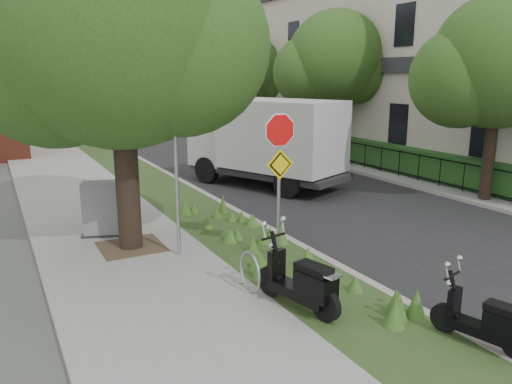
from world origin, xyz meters
TOP-DOWN VIEW (x-y plane):
  - ground at (0.00, 0.00)m, footprint 120.00×120.00m
  - sidewalk_near at (-4.25, 10.00)m, footprint 3.50×60.00m
  - verge at (-1.50, 10.00)m, footprint 2.00×60.00m
  - kerb_near at (-0.50, 10.00)m, footprint 0.20×60.00m
  - road at (3.00, 10.00)m, footprint 7.00×60.00m
  - kerb_far at (6.50, 10.00)m, footprint 0.20×60.00m
  - footpath_far at (8.20, 10.00)m, footprint 3.20×60.00m
  - street_tree_main at (-4.08, 2.86)m, footprint 6.21×5.54m
  - bare_post at (-3.20, 1.80)m, footprint 0.08×0.08m
  - bike_hoop at (-2.70, -0.60)m, footprint 0.06×0.78m
  - sign_assembly at (-1.40, 0.58)m, footprint 0.94×0.08m
  - fence_far at (7.20, 10.00)m, footprint 0.04×24.00m
  - hedge_far at (7.90, 10.00)m, footprint 1.00×24.00m
  - terrace_houses at (11.49, 10.00)m, footprint 7.40×26.40m
  - far_tree_a at (6.94, 2.05)m, footprint 4.60×4.10m
  - far_tree_b at (6.94, 10.05)m, footprint 4.83×4.31m
  - far_tree_c at (6.94, 18.04)m, footprint 4.37×3.89m
  - scooter_near at (-2.25, -1.74)m, footprint 0.65×1.80m
  - scooter_far at (-0.56, -3.97)m, footprint 0.57×1.50m
  - box_truck at (2.13, 7.27)m, footprint 4.32×6.24m
  - utility_cabinet at (-4.36, 4.06)m, footprint 1.14×0.94m

SIDE VIEW (x-z plane):
  - ground at x=0.00m, z-range 0.00..0.00m
  - road at x=3.00m, z-range 0.00..0.01m
  - sidewalk_near at x=-4.25m, z-range 0.00..0.12m
  - verge at x=-1.50m, z-range 0.00..0.12m
  - footpath_far at x=8.20m, z-range 0.00..0.12m
  - kerb_near at x=-0.50m, z-range 0.00..0.13m
  - kerb_far at x=6.50m, z-range 0.00..0.13m
  - scooter_far at x=-0.56m, z-range 0.11..0.83m
  - bike_hoop at x=-2.70m, z-range 0.11..0.88m
  - scooter_near at x=-2.25m, z-range 0.11..0.98m
  - fence_far at x=7.20m, z-range 0.17..1.17m
  - hedge_far at x=7.90m, z-range 0.12..1.22m
  - utility_cabinet at x=-4.36m, z-range 0.09..1.40m
  - box_truck at x=2.13m, z-range 0.40..3.04m
  - bare_post at x=-3.20m, z-range 0.12..4.12m
  - sign_assembly at x=-1.40m, z-range 0.72..3.94m
  - far_tree_c at x=6.94m, z-range 0.99..6.92m
  - far_tree_a at x=6.94m, z-range 1.02..7.24m
  - terrace_houses at x=11.49m, z-range 0.06..8.26m
  - far_tree_b at x=6.94m, z-range 1.09..7.65m
  - street_tree_main at x=-4.08m, z-range 0.97..8.63m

